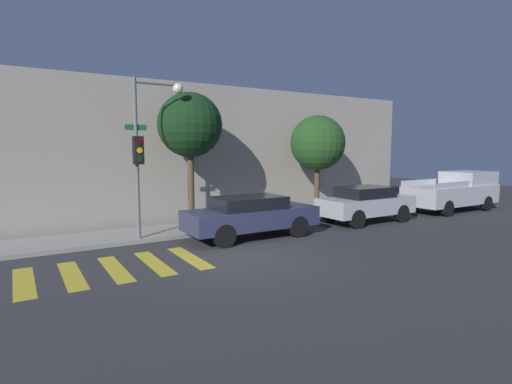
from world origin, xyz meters
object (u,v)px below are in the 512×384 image
object	(u,v)px
traffic_light_pole	(147,137)
tree_midblock	(318,143)
sedan_middle	(366,203)
pickup_truck	(454,191)
tree_near_corner	(190,126)
sedan_near_corner	(251,215)

from	to	relation	value
traffic_light_pole	tree_midblock	size ratio (longest dim) A/B	1.17
sedan_middle	pickup_truck	world-z (taller)	pickup_truck
tree_near_corner	tree_midblock	xyz separation A→B (m)	(6.16, -0.00, -0.61)
sedan_near_corner	sedan_middle	xyz separation A→B (m)	(5.64, -0.00, 0.02)
tree_near_corner	tree_midblock	bearing A→B (deg)	-0.00
pickup_truck	tree_near_corner	world-z (taller)	tree_near_corner
pickup_truck	tree_midblock	xyz separation A→B (m)	(-7.00, 2.30, 2.35)
sedan_near_corner	tree_midblock	xyz separation A→B (m)	(4.90, 2.30, 2.55)
sedan_near_corner	tree_midblock	size ratio (longest dim) A/B	1.02
pickup_truck	tree_midblock	distance (m)	7.74
sedan_middle	tree_midblock	bearing A→B (deg)	107.84
sedan_middle	tree_midblock	distance (m)	3.50
pickup_truck	tree_near_corner	bearing A→B (deg)	170.07
tree_near_corner	tree_midblock	world-z (taller)	tree_near_corner
sedan_middle	tree_near_corner	bearing A→B (deg)	161.54
traffic_light_pole	pickup_truck	size ratio (longest dim) A/B	1.03
traffic_light_pole	sedan_middle	distance (m)	9.30
sedan_near_corner	sedan_middle	bearing A→B (deg)	-0.00
pickup_truck	tree_near_corner	size ratio (longest dim) A/B	1.01
pickup_truck	traffic_light_pole	bearing A→B (deg)	175.19
traffic_light_pole	pickup_truck	world-z (taller)	traffic_light_pole
sedan_near_corner	pickup_truck	bearing A→B (deg)	0.00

